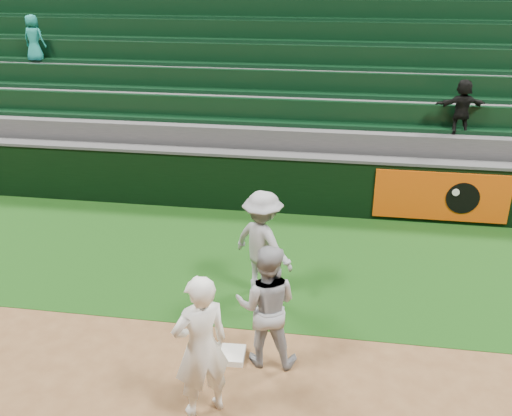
# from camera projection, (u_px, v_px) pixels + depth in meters

# --- Properties ---
(ground) EXTENTS (70.00, 70.00, 0.00)m
(ground) POSITION_uv_depth(u_px,v_px,m) (249.00, 372.00, 7.34)
(ground) COLOR brown
(ground) RESTS_ON ground
(foul_grass) EXTENTS (36.00, 4.20, 0.01)m
(foul_grass) POSITION_uv_depth(u_px,v_px,m) (277.00, 260.00, 10.05)
(foul_grass) COLOR #10340D
(foul_grass) RESTS_ON ground
(first_base) EXTENTS (0.40, 0.40, 0.09)m
(first_base) POSITION_uv_depth(u_px,v_px,m) (230.00, 355.00, 7.59)
(first_base) COLOR white
(first_base) RESTS_ON ground
(first_baseman) EXTENTS (0.79, 0.74, 1.81)m
(first_baseman) POSITION_uv_depth(u_px,v_px,m) (201.00, 347.00, 6.36)
(first_baseman) COLOR white
(first_baseman) RESTS_ON ground
(baserunner) EXTENTS (0.82, 0.64, 1.68)m
(baserunner) POSITION_uv_depth(u_px,v_px,m) (267.00, 306.00, 7.24)
(baserunner) COLOR #9C9DA6
(baserunner) RESTS_ON ground
(base_coach) EXTENTS (1.26, 1.13, 1.69)m
(base_coach) POSITION_uv_depth(u_px,v_px,m) (263.00, 243.00, 8.81)
(base_coach) COLOR #9498A1
(base_coach) RESTS_ON foul_grass
(field_wall) EXTENTS (36.00, 0.45, 1.25)m
(field_wall) POSITION_uv_depth(u_px,v_px,m) (292.00, 183.00, 11.79)
(field_wall) COLOR black
(field_wall) RESTS_ON ground
(stadium_seating) EXTENTS (36.00, 5.95, 4.85)m
(stadium_seating) POSITION_uv_depth(u_px,v_px,m) (306.00, 93.00, 14.78)
(stadium_seating) COLOR #3C3C3F
(stadium_seating) RESTS_ON ground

